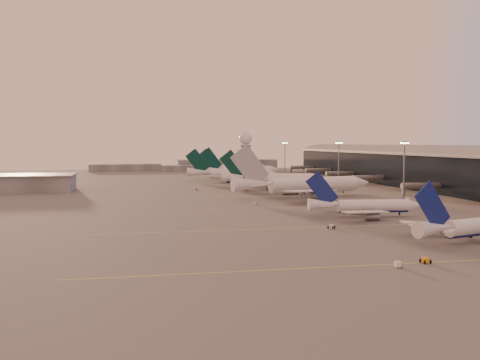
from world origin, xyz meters
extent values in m
plane|color=#525050|center=(0.00, 0.00, 0.00)|extent=(700.00, 700.00, 0.00)
cube|color=#E7E151|center=(30.00, 10.00, 0.01)|extent=(180.00, 0.25, 0.02)
cube|color=#E7E151|center=(30.00, 55.00, 0.01)|extent=(180.00, 0.25, 0.02)
cube|color=#E7E151|center=(30.00, 100.00, 0.01)|extent=(180.00, 0.25, 0.02)
cube|color=#E7E151|center=(30.00, 150.00, 0.01)|extent=(180.00, 0.25, 0.02)
cube|color=black|center=(108.00, 110.00, 9.00)|extent=(36.00, 360.00, 18.00)
cylinder|color=slate|center=(108.00, 110.00, 18.00)|extent=(10.08, 360.00, 10.08)
cube|color=slate|center=(108.00, 110.00, 18.20)|extent=(40.00, 362.00, 0.80)
cylinder|color=slate|center=(82.00, 86.00, 4.50)|extent=(22.00, 2.80, 2.80)
cube|color=slate|center=(72.00, 86.00, 2.20)|extent=(1.20, 1.20, 4.40)
cylinder|color=slate|center=(82.00, 142.00, 4.50)|extent=(22.00, 2.80, 2.80)
cube|color=slate|center=(72.00, 142.00, 2.20)|extent=(1.20, 1.20, 4.40)
cylinder|color=slate|center=(82.00, 184.00, 4.50)|extent=(22.00, 2.80, 2.80)
cube|color=slate|center=(72.00, 184.00, 2.20)|extent=(1.20, 1.20, 4.40)
cylinder|color=slate|center=(82.00, 226.00, 4.50)|extent=(22.00, 2.80, 2.80)
cube|color=slate|center=(72.00, 226.00, 2.20)|extent=(1.20, 1.20, 4.40)
cylinder|color=slate|center=(82.00, 266.00, 4.50)|extent=(22.00, 2.80, 2.80)
cube|color=slate|center=(72.00, 266.00, 2.20)|extent=(1.20, 1.20, 4.40)
cylinder|color=slate|center=(5.00, 120.00, 11.00)|extent=(2.60, 2.60, 22.00)
cylinder|color=slate|center=(5.00, 120.00, 22.50)|extent=(5.20, 5.20, 1.20)
sphere|color=white|center=(5.00, 120.00, 26.40)|extent=(6.40, 6.40, 6.40)
cylinder|color=slate|center=(5.00, 120.00, 30.10)|extent=(0.16, 0.16, 2.00)
cylinder|color=slate|center=(55.00, 55.00, 12.50)|extent=(0.56, 0.56, 25.00)
cube|color=slate|center=(55.00, 55.00, 24.50)|extent=(3.60, 0.25, 0.25)
sphere|color=#FFEABF|center=(53.50, 55.00, 24.10)|extent=(0.56, 0.56, 0.56)
sphere|color=#FFEABF|center=(54.50, 55.00, 24.10)|extent=(0.56, 0.56, 0.56)
sphere|color=#FFEABF|center=(55.50, 55.00, 24.10)|extent=(0.56, 0.56, 0.56)
sphere|color=#FFEABF|center=(56.50, 55.00, 24.10)|extent=(0.56, 0.56, 0.56)
cylinder|color=slate|center=(50.00, 110.00, 12.50)|extent=(0.56, 0.56, 25.00)
cube|color=slate|center=(50.00, 110.00, 24.50)|extent=(3.60, 0.25, 0.25)
sphere|color=#FFEABF|center=(48.50, 110.00, 24.10)|extent=(0.56, 0.56, 0.56)
sphere|color=#FFEABF|center=(49.50, 110.00, 24.10)|extent=(0.56, 0.56, 0.56)
sphere|color=#FFEABF|center=(50.50, 110.00, 24.10)|extent=(0.56, 0.56, 0.56)
sphere|color=#FFEABF|center=(51.50, 110.00, 24.10)|extent=(0.56, 0.56, 0.56)
cylinder|color=slate|center=(48.00, 200.00, 12.50)|extent=(0.56, 0.56, 25.00)
cube|color=slate|center=(48.00, 200.00, 24.50)|extent=(3.60, 0.25, 0.25)
sphere|color=#FFEABF|center=(46.50, 200.00, 24.10)|extent=(0.56, 0.56, 0.56)
sphere|color=#FFEABF|center=(47.50, 200.00, 24.10)|extent=(0.56, 0.56, 0.56)
sphere|color=#FFEABF|center=(48.50, 200.00, 24.10)|extent=(0.56, 0.56, 0.56)
sphere|color=#FFEABF|center=(49.50, 200.00, 24.10)|extent=(0.56, 0.56, 0.56)
cube|color=slate|center=(-60.00, 320.00, 3.00)|extent=(60.00, 18.00, 6.00)
cube|color=slate|center=(30.00, 330.00, 4.50)|extent=(90.00, 20.00, 9.00)
cube|color=slate|center=(-10.00, 310.00, 2.50)|extent=(40.00, 15.00, 5.00)
cone|color=white|center=(20.80, -21.48, 3.83)|extent=(10.73, 6.49, 4.07)
cube|color=white|center=(28.99, -8.97, 2.61)|extent=(17.75, 7.87, 1.28)
cylinder|color=gray|center=(32.41, -10.52, 0.75)|extent=(5.15, 3.74, 2.65)
cube|color=gray|center=(32.41, -10.52, 1.90)|extent=(0.38, 0.34, 1.63)
cube|color=navy|center=(20.32, -21.61, 8.86)|extent=(10.90, 3.20, 12.13)
cube|color=white|center=(22.01, -25.95, 3.93)|extent=(4.64, 4.33, 0.27)
cube|color=white|center=(19.66, -17.00, 3.93)|extent=(4.88, 2.61, 0.27)
cylinder|color=black|center=(34.75, -15.38, 0.59)|extent=(1.28, 0.82, 1.18)
cylinder|color=white|center=(28.43, 25.89, 3.23)|extent=(23.56, 6.73, 3.96)
cylinder|color=navy|center=(28.43, 25.89, 2.34)|extent=(22.96, 5.58, 2.85)
cone|color=white|center=(42.20, 24.22, 3.23)|extent=(4.94, 4.47, 3.96)
cone|color=white|center=(12.05, 27.88, 3.72)|extent=(10.16, 5.10, 3.96)
cube|color=white|center=(21.59, 16.91, 2.54)|extent=(17.09, 9.68, 1.24)
cylinder|color=gray|center=(24.68, 18.86, 0.73)|extent=(4.78, 3.10, 2.57)
cube|color=gray|center=(24.68, 18.86, 1.84)|extent=(0.34, 0.30, 1.58)
cube|color=white|center=(23.93, 36.25, 2.54)|extent=(16.02, 12.82, 1.24)
cylinder|color=gray|center=(26.47, 33.62, 0.73)|extent=(4.78, 3.10, 2.57)
cube|color=gray|center=(26.47, 33.62, 1.84)|extent=(0.34, 0.30, 1.58)
cube|color=navy|center=(11.56, 27.94, 8.62)|extent=(10.83, 1.67, 11.80)
cube|color=white|center=(11.54, 23.41, 3.82)|extent=(4.80, 3.07, 0.26)
cube|color=white|center=(12.62, 32.34, 3.82)|extent=(4.69, 3.86, 0.26)
cylinder|color=black|center=(37.20, 24.83, 0.52)|extent=(0.52, 0.52, 1.04)
cylinder|color=black|center=(26.84, 28.39, 0.57)|extent=(1.20, 0.66, 1.15)
cylinder|color=black|center=(26.29, 23.84, 0.57)|extent=(1.20, 0.66, 1.15)
cylinder|color=white|center=(29.21, 87.85, 4.47)|extent=(41.77, 13.12, 6.45)
cylinder|color=white|center=(29.21, 87.85, 3.02)|extent=(40.66, 11.20, 4.64)
cone|color=white|center=(53.51, 91.89, 4.47)|extent=(8.94, 7.67, 6.45)
cone|color=white|center=(0.32, 83.06, 5.28)|extent=(18.13, 9.20, 6.45)
cube|color=white|center=(22.09, 69.27, 3.34)|extent=(27.70, 23.45, 1.92)
cylinder|color=gray|center=(26.35, 74.09, 0.73)|extent=(8.57, 5.44, 4.19)
cube|color=gray|center=(26.35, 74.09, 2.22)|extent=(0.35, 0.31, 2.58)
cube|color=white|center=(16.47, 103.14, 3.34)|extent=(30.27, 15.95, 1.92)
cylinder|color=gray|center=(22.06, 99.95, 0.73)|extent=(8.57, 5.44, 4.19)
cube|color=gray|center=(22.06, 99.95, 2.22)|extent=(0.35, 0.31, 2.58)
cube|color=#A5A7AC|center=(-0.54, 82.92, 12.90)|extent=(17.69, 3.29, 19.14)
cube|color=white|center=(1.28, 75.12, 5.44)|extent=(8.25, 7.07, 0.26)
cube|color=white|center=(-1.33, 90.88, 5.44)|extent=(8.51, 5.15, 0.26)
cylinder|color=black|center=(44.69, 90.42, 0.52)|extent=(0.52, 0.52, 1.04)
cylinder|color=black|center=(25.56, 89.57, 0.57)|extent=(1.21, 0.70, 1.14)
cylinder|color=black|center=(26.30, 85.05, 0.57)|extent=(1.21, 0.70, 1.14)
cylinder|color=white|center=(27.16, 135.13, 3.93)|extent=(34.86, 13.31, 5.57)
cylinder|color=white|center=(27.16, 135.13, 2.68)|extent=(33.83, 11.63, 4.01)
cone|color=white|center=(47.20, 130.43, 3.93)|extent=(7.77, 6.94, 5.57)
cone|color=white|center=(3.32, 140.73, 4.63)|extent=(15.36, 8.73, 5.57)
cube|color=white|center=(15.56, 122.95, 2.96)|extent=(25.70, 12.00, 1.65)
cylinder|color=gray|center=(20.46, 125.32, 0.67)|extent=(7.33, 5.05, 3.62)
cube|color=gray|center=(20.46, 125.32, 1.99)|extent=(0.34, 0.30, 2.23)
cube|color=white|center=(22.20, 151.20, 2.96)|extent=(22.67, 20.87, 1.65)
cylinder|color=gray|center=(25.53, 146.90, 0.67)|extent=(7.33, 5.05, 3.62)
cube|color=gray|center=(25.53, 146.90, 1.99)|extent=(0.34, 0.30, 2.23)
cube|color=#062F2B|center=(2.62, 140.90, 11.27)|extent=(14.98, 3.83, 16.47)
cube|color=white|center=(1.56, 134.29, 4.77)|extent=(7.07, 3.92, 0.24)
cube|color=white|center=(4.61, 147.29, 4.77)|extent=(6.76, 6.16, 0.24)
cylinder|color=black|center=(39.92, 132.14, 0.48)|extent=(0.48, 0.48, 0.96)
cylinder|color=black|center=(24.93, 137.82, 0.53)|extent=(1.14, 0.71, 1.06)
cylinder|color=black|center=(23.97, 133.71, 0.53)|extent=(1.14, 0.71, 1.06)
cylinder|color=white|center=(13.56, 186.78, 3.96)|extent=(35.14, 10.72, 5.60)
cylinder|color=white|center=(13.56, 186.78, 2.70)|extent=(34.22, 9.07, 4.03)
cone|color=white|center=(34.03, 183.69, 3.96)|extent=(7.48, 6.54, 5.60)
cone|color=white|center=(-10.78, 190.47, 4.65)|extent=(15.22, 7.71, 5.60)
cube|color=white|center=(2.93, 173.64, 2.98)|extent=(25.69, 13.87, 1.66)
cylinder|color=gray|center=(7.64, 176.41, 0.68)|extent=(7.18, 4.60, 3.64)
cube|color=gray|center=(7.64, 176.41, 2.00)|extent=(0.32, 0.28, 2.24)
cube|color=white|center=(7.30, 202.49, 2.98)|extent=(23.70, 19.70, 1.66)
cylinder|color=gray|center=(10.98, 198.44, 0.68)|extent=(7.18, 4.60, 3.64)
cube|color=gray|center=(10.98, 198.44, 2.00)|extent=(0.32, 0.28, 2.24)
cube|color=#062F2B|center=(-11.50, 190.58, 11.33)|extent=(15.27, 2.64, 16.56)
cube|color=white|center=(-12.02, 183.87, 4.79)|extent=(7.16, 4.41, 0.24)
cube|color=white|center=(-10.01, 197.14, 4.79)|extent=(6.96, 5.89, 0.24)
cylinder|color=black|center=(26.60, 184.81, 0.48)|extent=(0.48, 0.48, 0.96)
cylinder|color=black|center=(11.12, 189.30, 0.53)|extent=(1.12, 0.64, 1.06)
cylinder|color=black|center=(10.48, 185.10, 0.53)|extent=(1.12, 0.64, 1.06)
cylinder|color=white|center=(25.05, 215.06, 4.08)|extent=(36.19, 13.12, 5.77)
cylinder|color=white|center=(25.05, 215.06, 2.78)|extent=(35.15, 11.40, 4.15)
cone|color=white|center=(45.93, 219.53, 4.08)|extent=(7.98, 7.09, 5.77)
cone|color=white|center=(0.23, 209.75, 4.80)|extent=(15.88, 8.78, 5.77)
cube|color=white|center=(19.58, 198.50, 3.07)|extent=(23.75, 21.33, 1.71)
cylinder|color=gray|center=(23.12, 202.90, 0.70)|extent=(7.56, 5.12, 3.75)
cube|color=gray|center=(23.12, 202.90, 2.06)|extent=(0.34, 0.31, 2.31)
cube|color=white|center=(13.29, 227.93, 3.07)|extent=(26.63, 12.92, 1.71)
cylinder|color=gray|center=(18.31, 225.37, 0.70)|extent=(7.56, 5.12, 3.75)
cube|color=gray|center=(18.31, 225.37, 2.06)|extent=(0.34, 0.31, 2.31)
cube|color=#062F2B|center=(-0.51, 209.60, 11.69)|extent=(15.60, 3.66, 17.07)
cube|color=white|center=(1.43, 202.93, 4.94)|extent=(7.05, 6.31, 0.25)
cube|color=white|center=(-1.47, 216.47, 4.94)|extent=(7.35, 4.19, 0.25)
cylinder|color=black|center=(38.35, 217.91, 0.50)|extent=(0.50, 0.50, 0.99)
cylinder|color=black|center=(21.77, 216.60, 0.55)|extent=(1.17, 0.72, 1.09)
cylinder|color=black|center=(22.69, 212.32, 0.55)|extent=(1.17, 0.72, 1.09)
cylinder|color=white|center=(28.14, 259.81, 3.79)|extent=(33.56, 8.17, 5.36)
cylinder|color=white|center=(28.14, 259.81, 2.58)|extent=(32.77, 6.62, 3.86)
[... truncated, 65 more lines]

